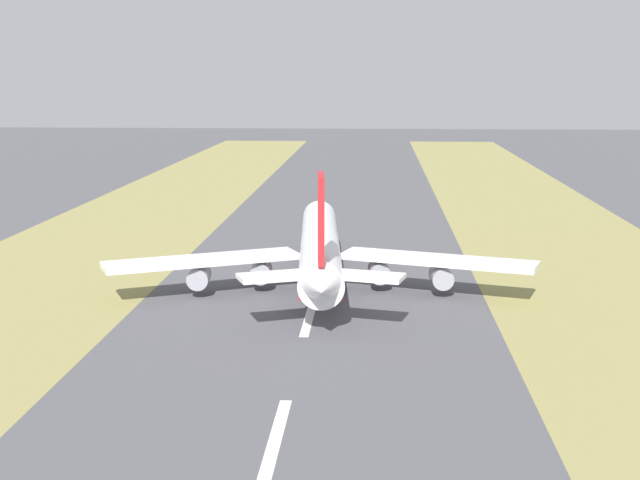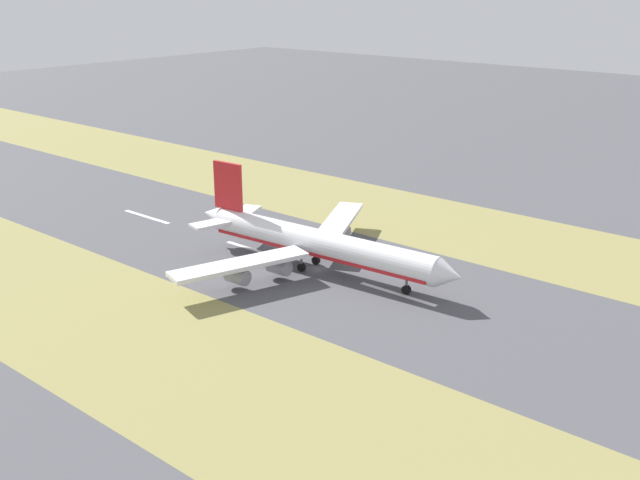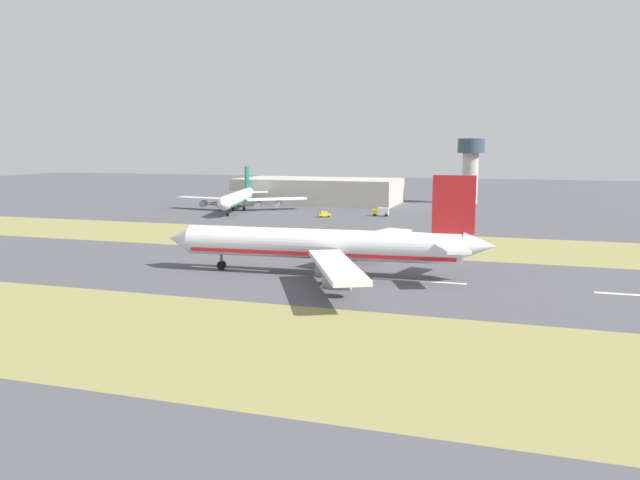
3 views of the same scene
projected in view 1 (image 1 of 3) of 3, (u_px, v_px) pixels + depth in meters
name	position (u px, v px, depth m)	size (l,w,h in m)	color
ground_plane	(318.00, 285.00, 139.05)	(800.00, 800.00, 0.00)	#4C4C51
grass_median_west	(37.00, 281.00, 141.83)	(40.00, 600.00, 0.01)	olive
grass_median_east	(611.00, 289.00, 136.27)	(40.00, 600.00, 0.01)	olive
centreline_dash_near	(276.00, 436.00, 81.21)	(1.20, 18.00, 0.01)	silver
centreline_dash_mid	(309.00, 318.00, 120.45)	(1.20, 18.00, 0.01)	silver
centreline_dash_far	(326.00, 258.00, 159.68)	(1.20, 18.00, 0.01)	silver
airplane_main_jet	(320.00, 249.00, 137.07)	(63.99, 67.22, 20.20)	white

